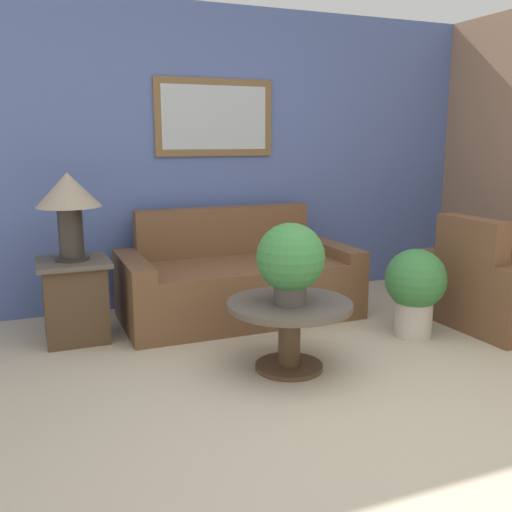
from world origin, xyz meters
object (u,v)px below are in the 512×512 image
Objects in this scene: couch_main at (238,282)px; side_table at (75,299)px; armchair at (502,289)px; potted_plant_floor at (415,287)px; table_lamp at (69,198)px; potted_plant_on_table at (290,260)px; coffee_table at (290,320)px.

side_table is at bearing -175.71° from couch_main.
armchair is 0.85m from potted_plant_floor.
table_lamp reaches higher than side_table.
couch_main reaches higher than side_table.
armchair is at bearing -15.81° from table_lamp.
couch_main is at bearing 136.52° from potted_plant_floor.
potted_plant_floor reaches higher than side_table.
side_table is 0.74m from table_lamp.
couch_main reaches higher than potted_plant_floor.
table_lamp reaches higher than potted_plant_on_table.
armchair is at bearing -0.93° from potted_plant_floor.
table_lamp reaches higher than armchair.
coffee_table is at bearing -42.00° from table_lamp.
couch_main is 2.40× the size of coffee_table.
coffee_table is at bearing 93.64° from armchair.
potted_plant_floor is at bearing 12.33° from potted_plant_on_table.
couch_main is 2.14m from armchair.
potted_plant_on_table reaches higher than armchair.
potted_plant_on_table is 0.76× the size of potted_plant_floor.
table_lamp reaches higher than couch_main.
table_lamp is (-1.31, -0.10, 0.76)m from couch_main.
couch_main and armchair have the same top height.
potted_plant_floor is at bearing -43.48° from couch_main.
couch_main is 1.32m from potted_plant_on_table.
potted_plant_on_table is at bearing -167.67° from potted_plant_floor.
armchair is 2.06m from potted_plant_on_table.
potted_plant_on_table reaches higher than potted_plant_floor.
couch_main reaches higher than coffee_table.
potted_plant_on_table is (-1.99, -0.24, 0.45)m from armchair.
side_table is at bearing 138.00° from coffee_table.
potted_plant_on_table is at bearing -95.02° from couch_main.
potted_plant_floor is at bearing -20.74° from table_lamp.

